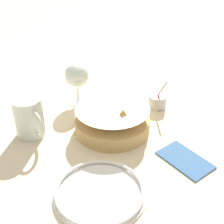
{
  "coord_description": "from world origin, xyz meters",
  "views": [
    {
      "loc": [
        0.59,
        -0.45,
        0.54
      ],
      "look_at": [
        -0.0,
        0.02,
        0.06
      ],
      "focal_mm": 50.0,
      "sensor_mm": 36.0,
      "label": 1
    }
  ],
  "objects_px": {
    "sauce_cup": "(157,101)",
    "wine_glass": "(77,76)",
    "beer_mug": "(30,119)",
    "side_plate": "(99,192)",
    "food_basket": "(112,120)"
  },
  "relations": [
    {
      "from": "sauce_cup",
      "to": "wine_glass",
      "type": "relative_size",
      "value": 0.79
    },
    {
      "from": "food_basket",
      "to": "beer_mug",
      "type": "distance_m",
      "value": 0.23
    },
    {
      "from": "sauce_cup",
      "to": "beer_mug",
      "type": "distance_m",
      "value": 0.41
    },
    {
      "from": "sauce_cup",
      "to": "beer_mug",
      "type": "height_order",
      "value": "beer_mug"
    },
    {
      "from": "sauce_cup",
      "to": "side_plate",
      "type": "height_order",
      "value": "sauce_cup"
    },
    {
      "from": "sauce_cup",
      "to": "beer_mug",
      "type": "bearing_deg",
      "value": -106.78
    },
    {
      "from": "sauce_cup",
      "to": "side_plate",
      "type": "relative_size",
      "value": 0.51
    },
    {
      "from": "beer_mug",
      "to": "wine_glass",
      "type": "bearing_deg",
      "value": 110.24
    },
    {
      "from": "side_plate",
      "to": "food_basket",
      "type": "bearing_deg",
      "value": 135.33
    },
    {
      "from": "food_basket",
      "to": "beer_mug",
      "type": "bearing_deg",
      "value": -122.51
    },
    {
      "from": "sauce_cup",
      "to": "wine_glass",
      "type": "bearing_deg",
      "value": -137.26
    },
    {
      "from": "side_plate",
      "to": "beer_mug",
      "type": "bearing_deg",
      "value": -176.75
    },
    {
      "from": "sauce_cup",
      "to": "side_plate",
      "type": "bearing_deg",
      "value": -63.32
    },
    {
      "from": "beer_mug",
      "to": "side_plate",
      "type": "relative_size",
      "value": 0.6
    },
    {
      "from": "beer_mug",
      "to": "sauce_cup",
      "type": "bearing_deg",
      "value": 73.22
    }
  ]
}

